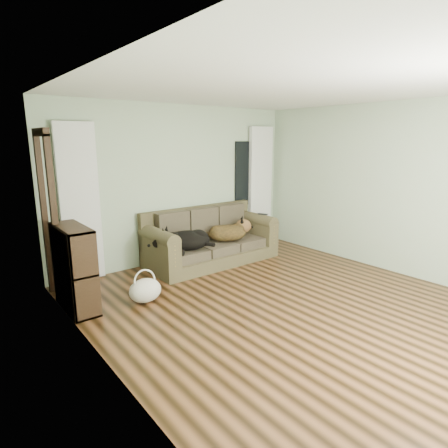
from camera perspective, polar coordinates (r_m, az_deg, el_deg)
floor at (r=4.87m, az=9.60°, el=-12.13°), size 5.00×5.00×0.00m
ceiling at (r=4.46m, az=10.91°, el=19.82°), size 5.00×5.00×0.00m
wall_back at (r=6.41m, az=-6.76°, el=6.08°), size 4.50×0.04×2.60m
wall_left at (r=3.21m, az=-17.72°, el=-1.12°), size 0.04×5.00×2.60m
wall_right at (r=6.33m, az=23.98°, el=5.00°), size 0.04×5.00×2.60m
curtain_left at (r=5.66m, az=-21.12°, el=2.90°), size 0.55×0.08×2.25m
curtain_right at (r=7.46m, az=5.54°, el=5.89°), size 0.55×0.08×2.25m
window_pane at (r=7.23m, az=3.27°, el=7.70°), size 0.50×0.03×1.20m
door_casing at (r=5.20m, az=-25.05°, el=0.63°), size 0.07×0.60×2.10m
sofa at (r=6.29m, az=-1.85°, el=-1.85°), size 2.22×0.96×0.91m
dog_black_lab at (r=5.86m, az=-6.05°, el=-2.69°), size 0.88×0.79×0.31m
dog_shepherd at (r=6.38m, az=0.77°, el=-1.26°), size 0.82×0.70×0.30m
tv_remote at (r=6.74m, az=5.94°, el=1.52°), size 0.11×0.18×0.02m
tote_bag at (r=4.95m, az=-11.93°, el=-9.81°), size 0.52×0.46×0.31m
bookshelf at (r=4.90m, az=-21.82°, el=-6.46°), size 0.32×0.83×1.04m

